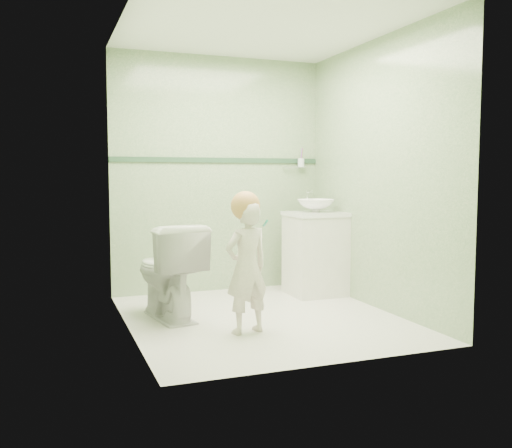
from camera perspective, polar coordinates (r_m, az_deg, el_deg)
name	(u,v)px	position (r m, az deg, el deg)	size (l,w,h in m)	color
ground	(262,318)	(4.81, 0.63, -9.44)	(2.50, 2.50, 0.00)	silver
room_shell	(262,175)	(4.66, 0.65, 5.00)	(2.50, 2.54, 2.40)	gray
trim_stripe	(219,160)	(5.84, -3.76, 6.45)	(2.20, 0.02, 0.05)	#2A4B32
vanity	(315,255)	(5.70, 6.00, -3.11)	(0.52, 0.50, 0.80)	white
counter	(316,214)	(5.66, 6.03, 1.01)	(0.54, 0.52, 0.04)	white
basin	(316,206)	(5.65, 6.04, 1.86)	(0.37, 0.37, 0.13)	white
faucet	(308,197)	(5.81, 5.23, 2.74)	(0.03, 0.13, 0.18)	silver
cup_holder	(300,163)	(6.10, 4.49, 6.17)	(0.26, 0.07, 0.21)	silver
toilet	(168,271)	(4.77, -8.87, -4.70)	(0.45, 0.79, 0.80)	white
toddler	(247,268)	(4.27, -0.95, -4.42)	(0.36, 0.24, 1.00)	beige
hair_cap	(245,206)	(4.24, -1.07, 1.85)	(0.22, 0.22, 0.22)	#C58948
teal_toothbrush	(264,223)	(4.17, 0.84, 0.13)	(0.11, 0.14, 0.08)	#108672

